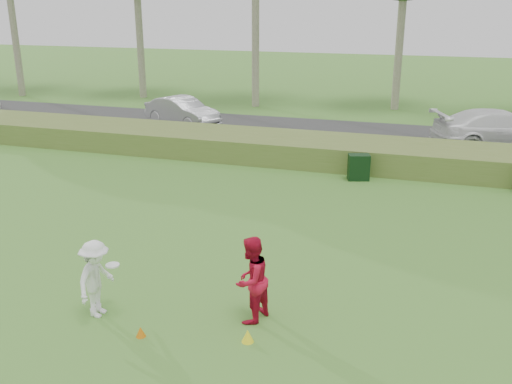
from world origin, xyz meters
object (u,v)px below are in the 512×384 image
(cone_orange, at_px, (141,332))
(utility_cabinet, at_px, (359,167))
(player_white, at_px, (96,279))
(cone_yellow, at_px, (248,336))
(car_right, at_px, (500,129))
(car_mid, at_px, (182,111))
(player_red, at_px, (251,280))

(cone_orange, relative_size, utility_cabinet, 0.23)
(player_white, height_order, cone_yellow, player_white)
(car_right, bearing_deg, player_white, 132.25)
(utility_cabinet, bearing_deg, player_white, -126.71)
(player_white, xyz_separation_m, cone_yellow, (3.15, -0.02, -0.67))
(cone_orange, bearing_deg, car_mid, 112.06)
(player_red, distance_m, car_right, 17.06)
(player_white, bearing_deg, cone_orange, -110.36)
(car_mid, xyz_separation_m, car_right, (14.73, -0.37, 0.12))
(cone_yellow, xyz_separation_m, car_right, (5.62, 16.80, 0.74))
(player_white, bearing_deg, utility_cabinet, -18.16)
(cone_orange, relative_size, car_mid, 0.05)
(utility_cabinet, height_order, car_mid, car_mid)
(car_mid, bearing_deg, car_right, -67.50)
(car_right, bearing_deg, car_mid, 68.44)
(player_white, relative_size, utility_cabinet, 1.76)
(car_mid, bearing_deg, utility_cabinet, -99.67)
(player_white, relative_size, cone_orange, 7.78)
(player_white, height_order, utility_cabinet, player_white)
(player_red, distance_m, utility_cabinet, 10.02)
(player_red, bearing_deg, cone_yellow, 30.17)
(cone_orange, distance_m, utility_cabinet, 11.47)
(player_red, bearing_deg, utility_cabinet, -167.28)
(cone_orange, xyz_separation_m, car_mid, (-7.14, 17.61, 0.65))
(utility_cabinet, relative_size, car_mid, 0.22)
(cone_yellow, distance_m, car_mid, 19.44)
(player_red, bearing_deg, player_white, -59.15)
(player_red, bearing_deg, cone_orange, -39.38)
(utility_cabinet, bearing_deg, car_mid, 128.83)
(player_red, distance_m, car_mid, 18.68)
(car_right, bearing_deg, cone_yellow, 141.36)
(car_right, bearing_deg, utility_cabinet, 120.02)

